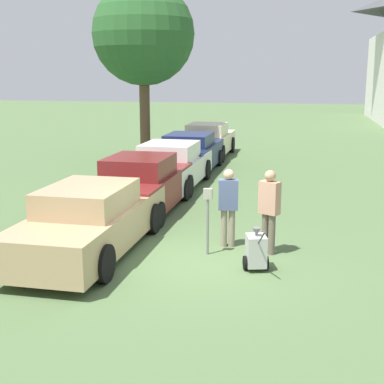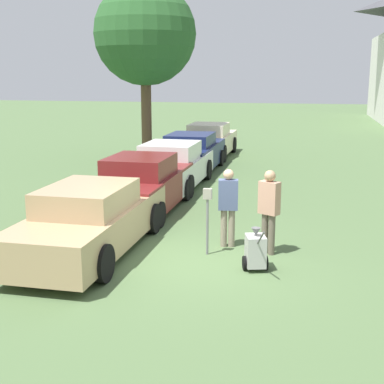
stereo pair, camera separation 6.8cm
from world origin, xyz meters
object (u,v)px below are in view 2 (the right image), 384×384
object	(u,v)px
parked_car_maroon	(142,186)
parked_car_navy	(191,153)
parking_meter	(207,209)
person_worker	(228,203)
parked_car_white	(172,166)
parked_car_cream	(209,141)
person_supervisor	(269,207)
equipment_cart	(255,251)
parked_car_tan	(91,220)

from	to	relation	value
parked_car_maroon	parked_car_navy	distance (m)	6.34
parking_meter	person_worker	xyz separation A→B (m)	(0.34, 0.62, 0.00)
parked_car_white	parking_meter	world-z (taller)	parked_car_white
parked_car_white	parked_car_cream	world-z (taller)	parked_car_cream
parked_car_white	person_supervisor	size ratio (longest dim) A/B	2.70
parked_car_white	parked_car_cream	size ratio (longest dim) A/B	0.99
equipment_cart	parking_meter	bearing A→B (deg)	131.18
parked_car_navy	person_supervisor	bearing A→B (deg)	-67.85
parked_car_maroon	parked_car_white	distance (m)	3.31
parked_car_white	equipment_cart	size ratio (longest dim) A/B	4.81
person_supervisor	parked_car_cream	bearing A→B (deg)	-45.63
parked_car_cream	equipment_cart	world-z (taller)	parked_car_cream
parked_car_cream	parked_car_white	bearing A→B (deg)	-89.53
person_worker	equipment_cart	bearing A→B (deg)	111.30
parked_car_navy	person_supervisor	xyz separation A→B (m)	(3.65, -9.19, 0.33)
parked_car_maroon	parked_car_white	xyz separation A→B (m)	(-0.00, 3.31, -0.02)
parked_car_maroon	person_worker	size ratio (longest dim) A/B	2.71
parked_car_navy	person_worker	distance (m)	9.31
parked_car_cream	person_supervisor	distance (m)	13.56
parking_meter	person_worker	bearing A→B (deg)	61.24
parked_car_navy	parked_car_cream	xyz separation A→B (m)	(-0.00, 3.87, 0.02)
parked_car_maroon	parked_car_cream	size ratio (longest dim) A/B	0.96
parked_car_navy	parked_car_cream	bearing A→B (deg)	90.47
parked_car_maroon	parking_meter	world-z (taller)	parked_car_maroon
parked_car_navy	equipment_cart	size ratio (longest dim) A/B	4.83
parked_car_cream	parking_meter	xyz separation A→B (m)	(2.42, -13.37, 0.27)
parked_car_navy	parking_meter	distance (m)	9.81
parked_car_white	person_worker	distance (m)	6.49
parked_car_navy	equipment_cart	distance (m)	10.79
parked_car_maroon	parked_car_navy	xyz separation A→B (m)	(0.00, 6.34, -0.02)
parking_meter	equipment_cart	size ratio (longest dim) A/B	1.41
parked_car_maroon	equipment_cart	distance (m)	5.22
parked_car_white	parked_car_navy	world-z (taller)	parked_car_white
parked_car_white	parked_car_cream	distance (m)	6.90
person_worker	person_supervisor	size ratio (longest dim) A/B	0.96
parking_meter	person_supervisor	bearing A→B (deg)	14.30
parked_car_tan	parking_meter	distance (m)	2.46
parked_car_navy	equipment_cart	world-z (taller)	parked_car_navy
parked_car_tan	equipment_cart	distance (m)	3.52
parked_car_tan	person_worker	bearing A→B (deg)	19.91
parked_car_tan	person_supervisor	bearing A→B (deg)	10.89
parked_car_maroon	parked_car_navy	world-z (taller)	parked_car_maroon
parked_car_white	parked_car_navy	bearing A→B (deg)	90.47
parked_car_cream	parking_meter	bearing A→B (deg)	-79.29
parked_car_maroon	person_worker	world-z (taller)	person_worker
person_worker	equipment_cart	distance (m)	1.62
parked_car_tan	parked_car_navy	bearing A→B (deg)	90.47
equipment_cart	person_worker	bearing A→B (deg)	103.43
person_worker	parked_car_navy	bearing A→B (deg)	-80.77
parked_car_maroon	equipment_cart	world-z (taller)	parked_car_maroon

